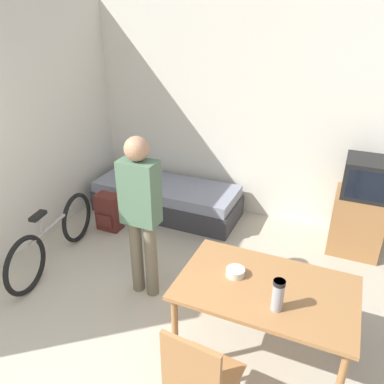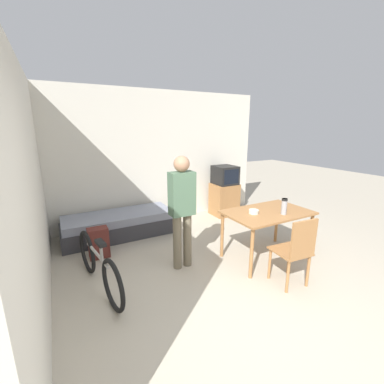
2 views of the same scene
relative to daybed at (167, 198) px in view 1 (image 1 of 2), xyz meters
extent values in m
cube|color=silver|center=(0.85, 0.49, 1.14)|extent=(5.00, 0.06, 2.70)
cube|color=silver|center=(-1.18, -1.29, 1.14)|extent=(0.06, 4.51, 2.70)
cube|color=#333338|center=(0.00, 0.00, -0.07)|extent=(1.99, 0.76, 0.29)
cube|color=gray|center=(0.00, 0.00, 0.15)|extent=(1.93, 0.74, 0.14)
cube|color=#9E6B3D|center=(2.41, 0.07, 0.15)|extent=(0.55, 0.49, 0.72)
cube|color=black|center=(2.41, 0.07, 0.72)|extent=(0.46, 0.49, 0.41)
cube|color=black|center=(2.41, -0.17, 0.72)|extent=(0.38, 0.01, 0.32)
cube|color=#9E6B3D|center=(1.80, -1.90, 0.52)|extent=(1.28, 0.80, 0.03)
cylinder|color=#9E6B3D|center=(1.23, -2.24, 0.15)|extent=(0.05, 0.05, 0.72)
cylinder|color=#9E6B3D|center=(1.23, -1.56, 0.15)|extent=(0.05, 0.05, 0.72)
cylinder|color=#9E6B3D|center=(2.38, -1.56, 0.15)|extent=(0.05, 0.05, 0.72)
cube|color=#9E6B3D|center=(1.59, -2.55, 0.23)|extent=(0.44, 0.44, 0.02)
cube|color=#9E6B3D|center=(1.57, -2.74, 0.48)|extent=(0.38, 0.06, 0.47)
cylinder|color=#9E6B3D|center=(1.44, -2.37, 0.01)|extent=(0.04, 0.04, 0.44)
torus|color=black|center=(-0.67, -1.04, 0.09)|extent=(0.14, 0.60, 0.60)
torus|color=black|center=(-0.52, -2.00, 0.09)|extent=(0.14, 0.60, 0.60)
cylinder|color=gray|center=(-0.60, -1.52, 0.25)|extent=(0.15, 0.75, 0.04)
cylinder|color=gray|center=(-0.57, -1.69, 0.35)|extent=(0.04, 0.04, 0.20)
cube|color=black|center=(-0.57, -1.69, 0.47)|extent=(0.11, 0.21, 0.04)
cylinder|color=#6B604C|center=(0.47, -1.54, 0.19)|extent=(0.12, 0.12, 0.80)
cylinder|color=#6B604C|center=(0.63, -1.54, 0.19)|extent=(0.12, 0.12, 0.80)
cube|color=#4C6B51|center=(0.55, -1.54, 0.89)|extent=(0.34, 0.20, 0.60)
sphere|color=#A87A5B|center=(0.55, -1.54, 1.29)|extent=(0.22, 0.22, 0.22)
cylinder|color=#99999E|center=(1.92, -2.10, 0.65)|extent=(0.08, 0.08, 0.23)
cylinder|color=black|center=(1.92, -2.10, 0.76)|extent=(0.08, 0.08, 0.03)
cylinder|color=beige|center=(1.56, -1.87, 0.57)|extent=(0.14, 0.14, 0.06)
cube|color=#56231E|center=(-0.47, -0.68, 0.03)|extent=(0.30, 0.20, 0.48)
cube|color=#56231E|center=(-0.47, -0.79, -0.04)|extent=(0.21, 0.03, 0.17)
camera|label=1|loc=(2.16, -4.07, 2.33)|focal=35.00mm
camera|label=2|loc=(-0.92, -4.57, 1.77)|focal=24.00mm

